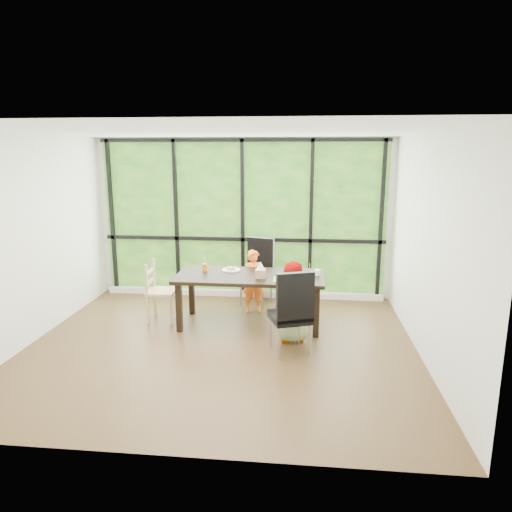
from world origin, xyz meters
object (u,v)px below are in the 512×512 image
(plate_near, at_px, (292,280))
(white_mug, at_px, (317,273))
(dining_table, at_px, (250,300))
(green_cup, at_px, (309,277))
(child_toddler, at_px, (254,281))
(chair_interior_leather, at_px, (290,311))
(plate_far, at_px, (231,270))
(chair_window_leather, at_px, (256,272))
(tissue_box, at_px, (261,274))
(chair_end_beech, at_px, (162,291))
(child_older, at_px, (292,302))
(orange_cup, at_px, (205,267))

(plate_near, bearing_deg, white_mug, 38.53)
(dining_table, bearing_deg, green_cup, -18.85)
(child_toddler, distance_m, plate_near, 1.02)
(plate_near, bearing_deg, green_cup, -17.17)
(dining_table, bearing_deg, white_mug, 4.12)
(chair_interior_leather, xyz_separation_m, plate_far, (-0.90, 1.11, 0.22))
(chair_window_leather, bearing_deg, tissue_box, -63.76)
(chair_end_beech, distance_m, child_older, 2.01)
(child_toddler, height_order, child_older, child_older)
(chair_interior_leather, distance_m, orange_cup, 1.67)
(tissue_box, bearing_deg, chair_window_leather, 98.98)
(chair_end_beech, relative_size, child_older, 0.83)
(plate_far, xyz_separation_m, tissue_box, (0.47, -0.36, 0.05))
(chair_interior_leather, xyz_separation_m, white_mug, (0.36, 0.95, 0.25))
(orange_cup, bearing_deg, chair_end_beech, -169.94)
(plate_far, bearing_deg, tissue_box, -37.67)
(green_cup, bearing_deg, plate_far, 156.01)
(tissue_box, bearing_deg, child_older, -40.45)
(child_older, bearing_deg, chair_window_leather, -77.65)
(green_cup, bearing_deg, plate_near, 162.83)
(white_mug, xyz_separation_m, tissue_box, (-0.79, -0.21, 0.02))
(dining_table, height_order, child_toddler, child_toddler)
(chair_interior_leather, height_order, plate_far, chair_interior_leather)
(plate_far, height_order, tissue_box, tissue_box)
(chair_end_beech, xyz_separation_m, orange_cup, (0.63, 0.11, 0.35))
(chair_window_leather, height_order, child_toddler, chair_window_leather)
(orange_cup, bearing_deg, green_cup, -15.92)
(white_mug, bearing_deg, child_toddler, 152.73)
(chair_window_leather, relative_size, chair_interior_leather, 1.00)
(chair_window_leather, distance_m, chair_end_beech, 1.60)
(plate_far, bearing_deg, dining_table, -36.21)
(plate_far, distance_m, green_cup, 1.25)
(chair_end_beech, bearing_deg, plate_far, -80.93)
(chair_end_beech, distance_m, child_toddler, 1.41)
(chair_interior_leather, relative_size, plate_near, 4.77)
(chair_interior_leather, relative_size, tissue_box, 7.74)
(child_older, relative_size, tissue_box, 7.76)
(chair_interior_leather, relative_size, green_cup, 8.54)
(child_toddler, distance_m, child_older, 1.25)
(chair_end_beech, xyz_separation_m, plate_far, (1.01, 0.19, 0.31))
(green_cup, bearing_deg, child_older, -132.80)
(child_toddler, xyz_separation_m, child_older, (0.62, -1.09, 0.05))
(plate_near, distance_m, green_cup, 0.25)
(chair_window_leather, bearing_deg, child_older, -49.87)
(chair_window_leather, xyz_separation_m, child_toddler, (0.01, -0.39, -0.04))
(plate_far, relative_size, white_mug, 3.30)
(dining_table, xyz_separation_m, white_mug, (0.96, 0.07, 0.42))
(chair_interior_leather, distance_m, child_toddler, 1.57)
(child_toddler, bearing_deg, green_cup, -59.89)
(dining_table, xyz_separation_m, orange_cup, (-0.68, 0.15, 0.43))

